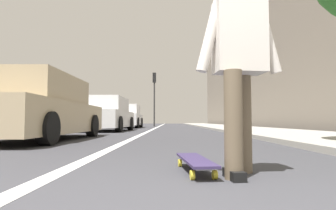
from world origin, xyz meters
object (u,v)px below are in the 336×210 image
object	(u,v)px
skater_person	(239,59)
parked_car_mid	(106,115)
traffic_light	(154,89)
skateboard	(195,161)
parked_car_near	(38,110)
parked_car_far	(125,117)

from	to	relation	value
skater_person	parked_car_mid	world-z (taller)	skater_person
traffic_light	skater_person	bearing A→B (deg)	-174.73
skater_person	parked_car_mid	distance (m)	10.48
traffic_light	parked_car_mid	bearing A→B (deg)	171.95
skateboard	parked_car_near	xyz separation A→B (m)	(3.92, 3.24, 0.60)
skater_person	parked_car_mid	size ratio (longest dim) A/B	0.38
skater_person	parked_car_far	world-z (taller)	skater_person
traffic_light	parked_car_far	bearing A→B (deg)	160.46
parked_car_mid	skateboard	bearing A→B (deg)	-162.72
skateboard	parked_car_near	distance (m)	5.12
skater_person	traffic_light	bearing A→B (deg)	5.27
parked_car_far	parked_car_near	bearing A→B (deg)	179.64
parked_car_mid	traffic_light	distance (m)	10.93
skateboard	parked_car_mid	distance (m)	10.25
skateboard	parked_car_mid	size ratio (longest dim) A/B	0.20
skateboard	parked_car_far	size ratio (longest dim) A/B	0.19
skater_person	parked_car_mid	bearing A→B (deg)	18.84
parked_car_far	skateboard	bearing A→B (deg)	-168.63
skateboard	parked_car_far	world-z (taller)	parked_car_far
parked_car_far	traffic_light	xyz separation A→B (m)	(4.58, -1.62, 2.34)
skateboard	skater_person	size ratio (longest dim) A/B	0.52
skateboard	parked_car_near	size ratio (longest dim) A/B	0.19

